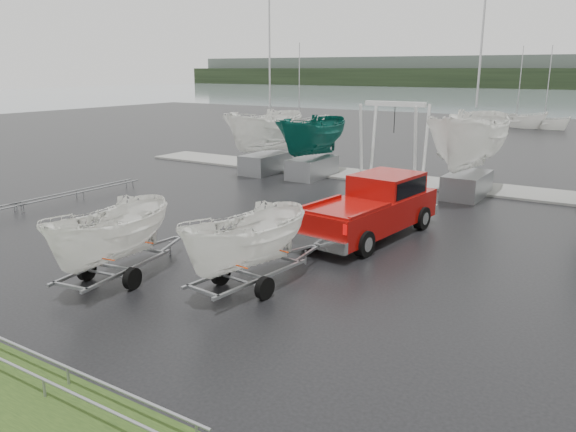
{
  "coord_description": "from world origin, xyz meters",
  "views": [
    {
      "loc": [
        12.57,
        -14.95,
        5.76
      ],
      "look_at": [
        3.2,
        -0.35,
        1.2
      ],
      "focal_mm": 35.0,
      "sensor_mm": 36.0,
      "label": 1
    }
  ],
  "objects": [
    {
      "name": "ground_plane",
      "position": [
        0.0,
        0.0,
        0.0
      ],
      "size": [
        120.0,
        120.0,
        0.0
      ],
      "primitive_type": "plane",
      "color": "black",
      "rests_on": "ground"
    },
    {
      "name": "moored_boat_1",
      "position": [
        0.92,
        46.43,
        0.0
      ],
      "size": [
        3.48,
        3.45,
        11.45
      ],
      "rotation": [
        0.0,
        0.0,
        1.15
      ],
      "color": "white",
      "rests_on": "ground"
    },
    {
      "name": "mast_rack_2",
      "position": [
        4.0,
        -9.5,
        0.35
      ],
      "size": [
        7.0,
        0.56,
        0.06
      ],
      "color": "gray",
      "rests_on": "ground"
    },
    {
      "name": "trailer_parked",
      "position": [
        0.58,
        -5.22,
        2.73
      ],
      "size": [
        1.95,
        3.73,
        5.03
      ],
      "rotation": [
        0.0,
        0.0,
        0.15
      ],
      "color": "gray",
      "rests_on": "ground"
    },
    {
      "name": "moored_boat_2",
      "position": [
        3.61,
        46.11,
        0.01
      ],
      "size": [
        2.78,
        2.75,
        10.73
      ],
      "rotation": [
        0.0,
        0.0,
        1.14
      ],
      "color": "white",
      "rests_on": "ground"
    },
    {
      "name": "keelboat_2",
      "position": [
        5.78,
        11.0,
        4.54
      ],
      "size": [
        2.85,
        3.2,
        11.04
      ],
      "color": "gray",
      "rests_on": "ground"
    },
    {
      "name": "boat_hoist",
      "position": [
        1.25,
        13.0,
        2.67
      ],
      "size": [
        3.3,
        2.18,
        4.12
      ],
      "color": "silver",
      "rests_on": "ground"
    },
    {
      "name": "lake",
      "position": [
        0.0,
        100.0,
        -0.01
      ],
      "size": [
        300.0,
        300.0,
        0.0
      ],
      "primitive_type": "plane",
      "color": "gray",
      "rests_on": "ground"
    },
    {
      "name": "keelboat_1",
      "position": [
        -2.64,
        11.2,
        3.52
      ],
      "size": [
        2.24,
        3.2,
        7.04
      ],
      "color": "gray",
      "rests_on": "ground"
    },
    {
      "name": "moored_boat_0",
      "position": [
        -14.26,
        28.7,
        0.0
      ],
      "size": [
        3.42,
        3.44,
        11.29
      ],
      "rotation": [
        0.0,
        0.0,
        2.61
      ],
      "color": "white",
      "rests_on": "ground"
    },
    {
      "name": "pickup_truck",
      "position": [
        4.74,
        2.99,
        1.1
      ],
      "size": [
        2.86,
        6.52,
        2.1
      ],
      "rotation": [
        0.0,
        0.0,
        -0.11
      ],
      "color": "#8E0A07",
      "rests_on": "ground"
    },
    {
      "name": "mast_rack_0",
      "position": [
        -9.0,
        1.0,
        0.35
      ],
      "size": [
        0.56,
        6.5,
        0.06
      ],
      "rotation": [
        0.0,
        0.0,
        1.57
      ],
      "color": "gray",
      "rests_on": "ground"
    },
    {
      "name": "keelboat_0",
      "position": [
        -5.61,
        11.0,
        3.91
      ],
      "size": [
        2.46,
        3.2,
        10.63
      ],
      "color": "gray",
      "rests_on": "ground"
    },
    {
      "name": "trailer_hitched",
      "position": [
        4.02,
        -3.65,
        2.68
      ],
      "size": [
        1.86,
        3.71,
        4.94
      ],
      "rotation": [
        0.0,
        0.0,
        -0.11
      ],
      "color": "gray",
      "rests_on": "ground"
    },
    {
      "name": "dock",
      "position": [
        0.0,
        13.0,
        0.05
      ],
      "size": [
        30.0,
        3.0,
        0.12
      ],
      "primitive_type": "cube",
      "color": "gray",
      "rests_on": "ground"
    }
  ]
}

